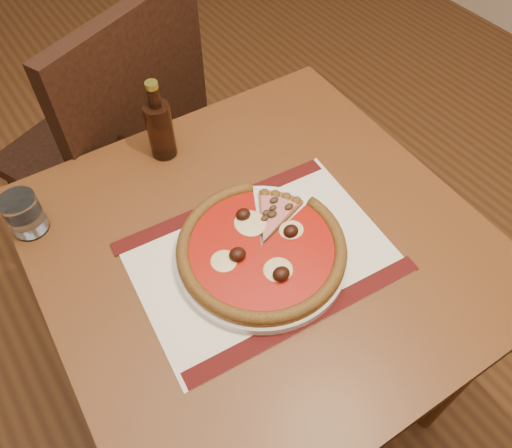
{
  "coord_description": "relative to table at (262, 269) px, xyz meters",
  "views": [
    {
      "loc": [
        -0.06,
        -1.03,
        1.52
      ],
      "look_at": [
        0.26,
        -0.57,
        0.78
      ],
      "focal_mm": 35.0,
      "sensor_mm": 36.0,
      "label": 1
    }
  ],
  "objects": [
    {
      "name": "chair_far",
      "position": [
        -0.04,
        0.62,
        -0.09
      ],
      "size": [
        0.6,
        0.6,
        0.97
      ],
      "rotation": [
        0.0,
        0.0,
        3.52
      ],
      "color": "black",
      "rests_on": "ground"
    },
    {
      "name": "ham_slice",
      "position": [
        0.05,
        0.03,
        0.13
      ],
      "size": [
        0.12,
        0.11,
        0.02
      ],
      "rotation": [
        0.0,
        0.0,
        0.65
      ],
      "color": "#925923",
      "rests_on": "plate"
    },
    {
      "name": "bottle",
      "position": [
        -0.04,
        0.31,
        0.17
      ],
      "size": [
        0.05,
        0.05,
        0.18
      ],
      "color": "black",
      "rests_on": "table"
    },
    {
      "name": "table",
      "position": [
        0.0,
        0.0,
        0.0
      ],
      "size": [
        0.84,
        0.84,
        0.75
      ],
      "rotation": [
        0.0,
        0.0,
        -0.06
      ],
      "color": "brown",
      "rests_on": "ground"
    },
    {
      "name": "plate",
      "position": [
        -0.02,
        -0.03,
        0.11
      ],
      "size": [
        0.32,
        0.32,
        0.02
      ],
      "primitive_type": "cylinder",
      "color": "white",
      "rests_on": "placemat"
    },
    {
      "name": "placemat",
      "position": [
        -0.02,
        -0.03,
        0.1
      ],
      "size": [
        0.49,
        0.37,
        0.0
      ],
      "primitive_type": "cube",
      "rotation": [
        0.0,
        0.0,
        -0.11
      ],
      "color": "beige",
      "rests_on": "table"
    },
    {
      "name": "water_glass",
      "position": [
        -0.34,
        0.28,
        0.14
      ],
      "size": [
        0.08,
        0.08,
        0.08
      ],
      "primitive_type": "cylinder",
      "rotation": [
        0.0,
        0.0,
        -0.12
      ],
      "color": "white",
      "rests_on": "table"
    },
    {
      "name": "pizza",
      "position": [
        -0.02,
        -0.03,
        0.13
      ],
      "size": [
        0.31,
        0.31,
        0.04
      ],
      "color": "#925923",
      "rests_on": "plate"
    }
  ]
}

